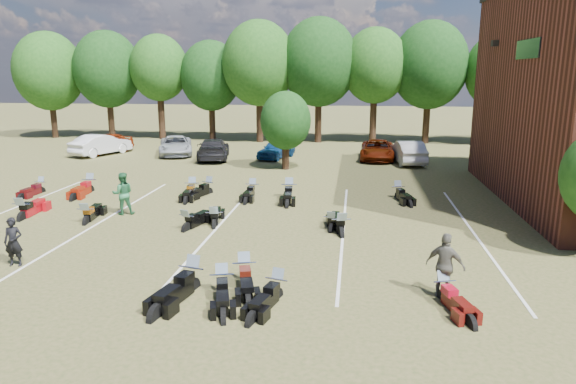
% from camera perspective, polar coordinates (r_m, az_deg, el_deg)
% --- Properties ---
extents(ground, '(160.00, 160.00, 0.00)m').
position_cam_1_polar(ground, '(17.77, -0.57, -6.73)').
color(ground, brown).
rests_on(ground, ground).
extents(car_0, '(3.49, 4.79, 1.51)m').
position_cam_1_polar(car_0, '(41.79, -19.64, 5.13)').
color(car_0, maroon).
rests_on(car_0, ground).
extents(car_1, '(3.29, 5.01, 1.56)m').
position_cam_1_polar(car_1, '(40.94, -20.07, 4.97)').
color(car_1, silver).
rests_on(car_1, ground).
extents(car_2, '(3.83, 5.54, 1.41)m').
position_cam_1_polar(car_2, '(39.42, -12.37, 5.07)').
color(car_2, '#9B9EA3').
rests_on(car_2, ground).
extents(car_3, '(3.06, 5.43, 1.49)m').
position_cam_1_polar(car_3, '(36.91, -8.28, 4.76)').
color(car_3, black).
rests_on(car_3, ground).
extents(car_4, '(2.66, 4.15, 1.32)m').
position_cam_1_polar(car_4, '(36.99, -1.31, 4.78)').
color(car_4, navy).
rests_on(car_4, ground).
extents(car_5, '(2.22, 4.89, 1.56)m').
position_cam_1_polar(car_5, '(35.83, 13.19, 4.36)').
color(car_5, silver).
rests_on(car_5, ground).
extents(car_6, '(2.52, 5.09, 1.39)m').
position_cam_1_polar(car_6, '(36.93, 9.89, 4.63)').
color(car_6, '#571605').
rests_on(car_6, ground).
extents(car_7, '(3.12, 5.32, 1.45)m').
position_cam_1_polar(car_7, '(38.13, 23.25, 4.07)').
color(car_7, '#393A3E').
rests_on(car_7, ground).
extents(person_black, '(0.63, 0.47, 1.59)m').
position_cam_1_polar(person_black, '(18.54, -28.20, -4.92)').
color(person_black, black).
rests_on(person_black, ground).
extents(person_green, '(1.10, 1.00, 1.86)m').
position_cam_1_polar(person_green, '(23.32, -17.87, -0.16)').
color(person_green, '#286A3F').
rests_on(person_green, ground).
extents(person_grey, '(1.16, 0.87, 1.83)m').
position_cam_1_polar(person_grey, '(14.74, 17.08, -7.83)').
color(person_grey, '#56534A').
rests_on(person_grey, ground).
extents(motorcycle_2, '(1.31, 2.63, 1.40)m').
position_cam_1_polar(motorcycle_2, '(15.11, -10.59, -10.67)').
color(motorcycle_2, black).
rests_on(motorcycle_2, ground).
extents(motorcycle_3, '(1.21, 2.22, 1.18)m').
position_cam_1_polar(motorcycle_3, '(14.34, -1.26, -11.77)').
color(motorcycle_3, black).
rests_on(motorcycle_3, ground).
extents(motorcycle_4, '(1.25, 2.28, 1.21)m').
position_cam_1_polar(motorcycle_4, '(14.72, -7.30, -11.21)').
color(motorcycle_4, black).
rests_on(motorcycle_4, ground).
extents(motorcycle_5, '(1.30, 2.36, 1.26)m').
position_cam_1_polar(motorcycle_5, '(15.42, -4.85, -9.97)').
color(motorcycle_5, black).
rests_on(motorcycle_5, ground).
extents(motorcycle_6, '(1.21, 2.16, 1.15)m').
position_cam_1_polar(motorcycle_6, '(14.85, 16.84, -11.46)').
color(motorcycle_6, '#4A0E0A').
rests_on(motorcycle_6, ground).
extents(motorcycle_7, '(1.00, 2.52, 1.37)m').
position_cam_1_polar(motorcycle_7, '(24.31, -27.39, -2.75)').
color(motorcycle_7, '#9F0B14').
rests_on(motorcycle_7, ground).
extents(motorcycle_8, '(1.01, 2.30, 1.24)m').
position_cam_1_polar(motorcycle_8, '(22.62, -21.47, -3.28)').
color(motorcycle_8, black).
rests_on(motorcycle_8, ground).
extents(motorcycle_9, '(1.25, 2.28, 1.21)m').
position_cam_1_polar(motorcycle_9, '(20.55, -11.16, -4.21)').
color(motorcycle_9, black).
rests_on(motorcycle_9, ground).
extents(motorcycle_10, '(1.08, 2.28, 1.22)m').
position_cam_1_polar(motorcycle_10, '(20.79, -8.18, -3.88)').
color(motorcycle_10, black).
rests_on(motorcycle_10, ground).
extents(motorcycle_11, '(0.83, 2.06, 1.12)m').
position_cam_1_polar(motorcycle_11, '(20.19, 4.81, -4.31)').
color(motorcycle_11, black).
rests_on(motorcycle_11, ground).
extents(motorcycle_13, '(1.19, 2.44, 1.31)m').
position_cam_1_polar(motorcycle_13, '(19.62, 5.91, -4.86)').
color(motorcycle_13, black).
rests_on(motorcycle_13, ground).
extents(motorcycle_14, '(0.76, 2.08, 1.14)m').
position_cam_1_polar(motorcycle_14, '(29.33, -25.73, -0.06)').
color(motorcycle_14, '#40090A').
rests_on(motorcycle_14, ground).
extents(motorcycle_15, '(0.89, 2.46, 1.35)m').
position_cam_1_polar(motorcycle_15, '(28.45, -21.13, -0.01)').
color(motorcycle_15, maroon).
rests_on(motorcycle_15, ground).
extents(motorcycle_16, '(1.40, 2.30, 1.22)m').
position_cam_1_polar(motorcycle_16, '(26.51, -8.83, -0.18)').
color(motorcycle_16, black).
rests_on(motorcycle_16, ground).
extents(motorcycle_17, '(1.01, 2.37, 1.28)m').
position_cam_1_polar(motorcycle_17, '(26.30, -10.57, -0.36)').
color(motorcycle_17, black).
rests_on(motorcycle_17, ground).
extents(motorcycle_18, '(0.70, 2.19, 1.22)m').
position_cam_1_polar(motorcycle_18, '(25.78, -3.98, -0.43)').
color(motorcycle_18, black).
rests_on(motorcycle_18, ground).
extents(motorcycle_19, '(0.98, 2.52, 1.38)m').
position_cam_1_polar(motorcycle_19, '(25.33, 0.12, -0.65)').
color(motorcycle_19, black).
rests_on(motorcycle_19, ground).
extents(motorcycle_20, '(1.25, 2.29, 1.21)m').
position_cam_1_polar(motorcycle_20, '(25.76, 12.10, -0.71)').
color(motorcycle_20, black).
rests_on(motorcycle_20, ground).
extents(tree_line, '(56.00, 6.00, 9.79)m').
position_cam_1_polar(tree_line, '(45.67, 3.33, 13.47)').
color(tree_line, black).
rests_on(tree_line, ground).
extents(young_tree_midfield, '(3.20, 3.20, 4.70)m').
position_cam_1_polar(young_tree_midfield, '(32.48, -0.27, 7.94)').
color(young_tree_midfield, black).
rests_on(young_tree_midfield, ground).
extents(parking_lines, '(20.10, 14.00, 0.01)m').
position_cam_1_polar(parking_lines, '(21.15, -7.52, -3.55)').
color(parking_lines, silver).
rests_on(parking_lines, ground).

